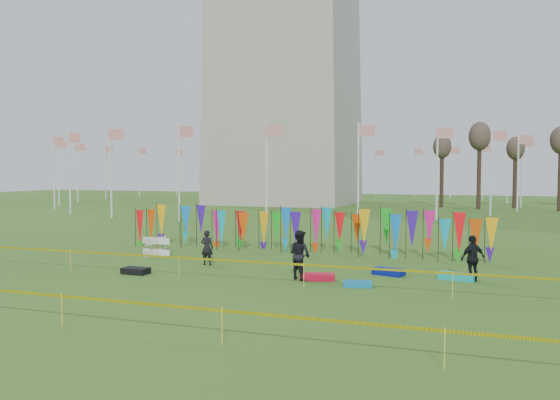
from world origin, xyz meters
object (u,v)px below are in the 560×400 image
(person_left, at_px, (207,248))
(kite_bag_red, at_px, (318,277))
(box_kite, at_px, (156,247))
(kite_bag_teal, at_px, (457,276))
(kite_bag_turquoise, at_px, (358,284))
(kite_bag_black, at_px, (136,271))
(person_mid, at_px, (300,255))
(person_right, at_px, (473,258))
(kite_bag_blue, at_px, (389,272))

(person_left, xyz_separation_m, kite_bag_red, (5.43, -1.63, -0.65))
(box_kite, distance_m, kite_bag_teal, 13.96)
(kite_bag_turquoise, distance_m, kite_bag_teal, 4.12)
(person_left, distance_m, kite_bag_black, 3.37)
(person_mid, bearing_deg, person_left, 10.17)
(person_left, relative_size, kite_bag_teal, 1.18)
(person_mid, height_order, kite_bag_turquoise, person_mid)
(kite_bag_teal, bearing_deg, box_kite, 174.30)
(person_right, bearing_deg, box_kite, -43.97)
(kite_bag_turquoise, relative_size, kite_bag_black, 0.95)
(box_kite, bearing_deg, person_right, -6.13)
(box_kite, bearing_deg, person_mid, -21.32)
(person_mid, height_order, kite_bag_blue, person_mid)
(kite_bag_turquoise, bearing_deg, person_mid, 165.25)
(person_mid, relative_size, kite_bag_turquoise, 1.87)
(kite_bag_turquoise, relative_size, kite_bag_red, 0.78)
(box_kite, distance_m, kite_bag_black, 4.64)
(box_kite, bearing_deg, kite_bag_black, -68.22)
(box_kite, height_order, person_mid, person_mid)
(box_kite, bearing_deg, kite_bag_blue, -6.35)
(person_left, relative_size, kite_bag_red, 1.19)
(kite_bag_blue, height_order, kite_bag_black, kite_bag_blue)
(person_left, distance_m, person_right, 10.95)
(box_kite, xyz_separation_m, kite_bag_blue, (11.31, -1.26, -0.33))
(person_left, distance_m, kite_bag_teal, 10.42)
(kite_bag_black, height_order, kite_bag_teal, kite_bag_teal)
(kite_bag_blue, xyz_separation_m, kite_bag_black, (-9.59, -3.04, -0.00))
(person_right, relative_size, kite_bag_red, 1.34)
(person_right, height_order, kite_bag_blue, person_right)
(person_mid, height_order, person_right, person_mid)
(person_mid, xyz_separation_m, kite_bag_red, (0.68, 0.08, -0.82))
(person_left, relative_size, kite_bag_blue, 1.28)
(kite_bag_blue, bearing_deg, person_mid, -147.49)
(kite_bag_black, bearing_deg, kite_bag_red, 9.17)
(person_right, bearing_deg, kite_bag_blue, -43.16)
(box_kite, height_order, kite_bag_teal, box_kite)
(person_right, relative_size, kite_bag_turquoise, 1.73)
(kite_bag_black, distance_m, kite_bag_teal, 12.51)
(person_right, relative_size, kite_bag_blue, 1.45)
(person_right, relative_size, kite_bag_teal, 1.33)
(kite_bag_turquoise, xyz_separation_m, kite_bag_blue, (0.74, 2.57, 0.02))
(person_right, xyz_separation_m, kite_bag_teal, (-0.55, 0.16, -0.74))
(person_left, relative_size, kite_bag_turquoise, 1.53)
(person_left, distance_m, kite_bag_turquoise, 7.48)
(kite_bag_red, relative_size, kite_bag_black, 1.23)
(box_kite, relative_size, kite_bag_blue, 0.76)
(person_mid, distance_m, kite_bag_teal, 5.99)
(kite_bag_blue, bearing_deg, kite_bag_turquoise, -106.09)
(kite_bag_red, xyz_separation_m, kite_bag_black, (-7.20, -1.16, 0.00))
(kite_bag_teal, bearing_deg, kite_bag_black, -166.55)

